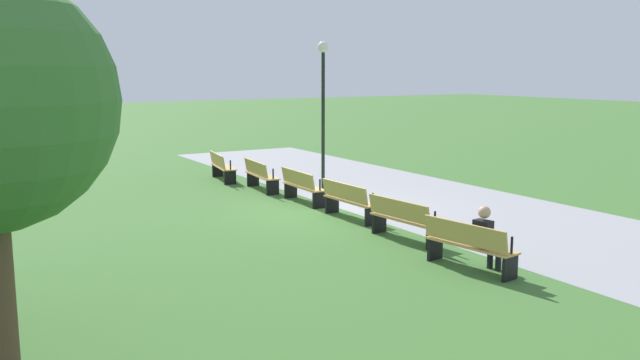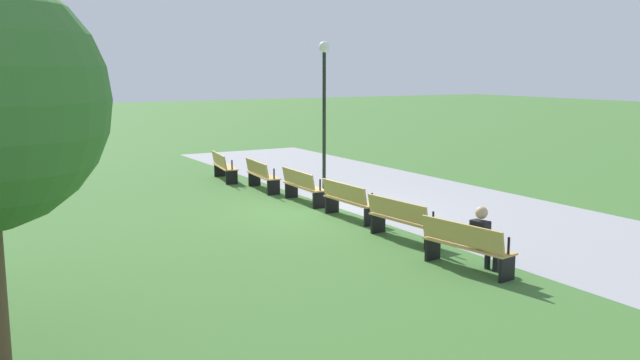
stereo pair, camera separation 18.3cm
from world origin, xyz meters
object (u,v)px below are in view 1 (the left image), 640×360
at_px(bench_2, 302,186).
at_px(bench_4, 403,219).
at_px(bench_0, 221,166).
at_px(lamp_post, 323,89).
at_px(bench_3, 349,200).
at_px(bench_5, 469,244).
at_px(bench_1, 260,175).
at_px(person_seated, 486,237).

bearing_deg(bench_2, bench_4, 0.01).
bearing_deg(bench_0, lamp_post, 36.03).
distance_m(bench_2, bench_3, 2.30).
distance_m(bench_3, bench_5, 4.59).
bearing_deg(bench_4, lamp_post, 160.25).
bearing_deg(bench_5, bench_4, 163.97).
distance_m(bench_1, person_seated, 9.40).
bearing_deg(bench_0, bench_5, 8.92).
bearing_deg(lamp_post, bench_2, -49.33).
xyz_separation_m(bench_2, bench_3, (2.30, 0.00, 0.00)).
relative_size(bench_3, person_seated, 1.50).
distance_m(bench_0, bench_2, 4.59).
relative_size(bench_4, person_seated, 1.51).
xyz_separation_m(bench_2, person_seated, (7.11, -0.25, 0.16)).
height_order(bench_0, bench_5, same).
height_order(bench_0, bench_1, same).
bearing_deg(bench_4, bench_0, 176.43).
relative_size(bench_4, lamp_post, 0.42).
height_order(bench_1, bench_3, same).
bearing_deg(person_seated, lamp_post, 160.27).
relative_size(bench_2, lamp_post, 0.42).
height_order(bench_1, bench_5, same).
distance_m(person_seated, lamp_post, 8.72).
xyz_separation_m(bench_1, person_seated, (9.40, -0.10, 0.16)).
height_order(bench_5, person_seated, person_seated).
bearing_deg(bench_3, bench_2, 178.22).
bearing_deg(person_seated, bench_4, 168.74).
bearing_deg(bench_0, bench_2, 14.25).
bearing_deg(bench_4, bench_2, 172.87).
height_order(bench_1, bench_4, same).
bearing_deg(person_seated, bench_3, 168.16).
relative_size(bench_0, lamp_post, 0.42).
relative_size(bench_3, bench_5, 0.98).
relative_size(bench_0, bench_3, 1.02).
xyz_separation_m(bench_0, bench_1, (2.28, 0.28, 0.00)).
distance_m(bench_1, bench_2, 2.30).
xyz_separation_m(bench_3, bench_4, (2.29, -0.14, 0.00)).
height_order(bench_3, bench_4, same).
bearing_deg(lamp_post, bench_1, -128.02).
bearing_deg(bench_5, lamp_post, 158.72).
height_order(bench_4, lamp_post, lamp_post).
bearing_deg(bench_1, bench_2, 8.91).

